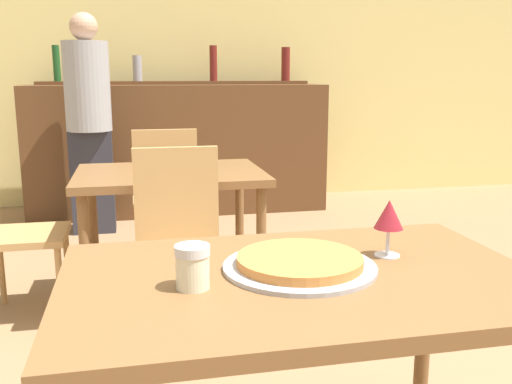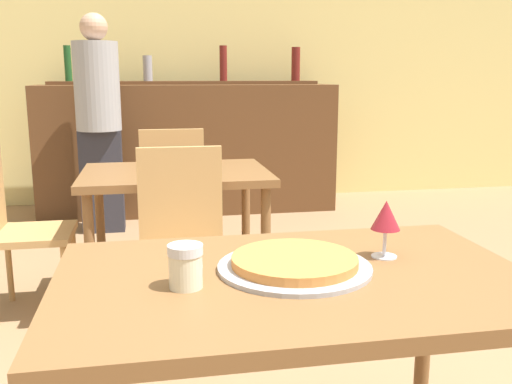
% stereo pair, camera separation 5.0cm
% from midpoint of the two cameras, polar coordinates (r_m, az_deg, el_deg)
% --- Properties ---
extents(wall_back, '(8.00, 0.05, 2.80)m').
position_cam_midpoint_polar(wall_back, '(5.64, -8.60, 13.38)').
color(wall_back, '#EAD684').
rests_on(wall_back, ground_plane).
extents(dining_table_near, '(1.19, 0.77, 0.73)m').
position_cam_midpoint_polar(dining_table_near, '(1.48, 3.41, -11.02)').
color(dining_table_near, brown).
rests_on(dining_table_near, ground_plane).
extents(dining_table_far, '(0.97, 0.72, 0.72)m').
position_cam_midpoint_polar(dining_table_far, '(3.03, -9.03, 0.36)').
color(dining_table_far, brown).
rests_on(dining_table_far, ground_plane).
extents(bar_counter, '(2.60, 0.56, 1.13)m').
position_cam_midpoint_polar(bar_counter, '(5.17, -7.95, 4.30)').
color(bar_counter, brown).
rests_on(bar_counter, ground_plane).
extents(bar_back_shelf, '(2.39, 0.24, 0.34)m').
position_cam_midpoint_polar(bar_back_shelf, '(5.27, -7.85, 11.23)').
color(bar_back_shelf, brown).
rests_on(bar_back_shelf, bar_counter).
extents(chair_far_side_front, '(0.40, 0.40, 0.90)m').
position_cam_midpoint_polar(chair_far_side_front, '(2.55, -8.26, -4.62)').
color(chair_far_side_front, tan).
rests_on(chair_far_side_front, ground_plane).
extents(chair_far_side_back, '(0.40, 0.40, 0.90)m').
position_cam_midpoint_polar(chair_far_side_back, '(3.57, -9.45, 0.02)').
color(chair_far_side_back, tan).
rests_on(chair_far_side_back, ground_plane).
extents(chair_far_side_left, '(0.40, 0.40, 0.90)m').
position_cam_midpoint_polar(chair_far_side_left, '(3.13, -24.10, -2.51)').
color(chair_far_side_left, tan).
rests_on(chair_far_side_left, ground_plane).
extents(pizza_tray, '(0.40, 0.40, 0.04)m').
position_cam_midpoint_polar(pizza_tray, '(1.48, 3.40, -7.13)').
color(pizza_tray, '#A3A3A8').
rests_on(pizza_tray, dining_table_near).
extents(cheese_shaker, '(0.08, 0.08, 0.10)m').
position_cam_midpoint_polar(cheese_shaker, '(1.35, -7.44, -7.40)').
color(cheese_shaker, beige).
rests_on(cheese_shaker, dining_table_near).
extents(person_standing, '(0.34, 0.34, 1.67)m').
position_cam_midpoint_polar(person_standing, '(4.56, -16.68, 7.22)').
color(person_standing, '#2D2D38').
rests_on(person_standing, ground_plane).
extents(wine_glass, '(0.08, 0.08, 0.16)m').
position_cam_midpoint_polar(wine_glass, '(1.59, 12.27, -2.38)').
color(wine_glass, silver).
rests_on(wine_glass, dining_table_near).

